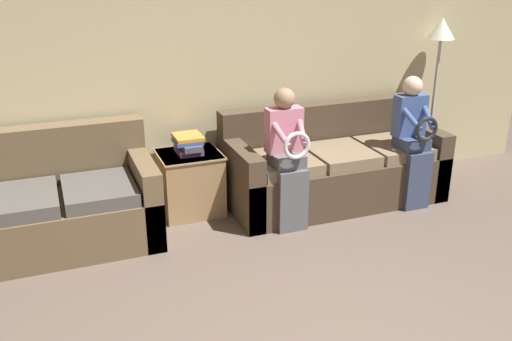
# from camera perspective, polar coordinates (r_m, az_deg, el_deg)

# --- Properties ---
(wall_back) EXTENTS (7.56, 0.06, 2.55)m
(wall_back) POSITION_cam_1_polar(r_m,az_deg,el_deg) (5.42, -5.10, 9.95)
(wall_back) COLOR #C6B789
(wall_back) RESTS_ON ground_plane
(couch_main) EXTENTS (2.10, 0.88, 0.91)m
(couch_main) POSITION_cam_1_polar(r_m,az_deg,el_deg) (5.63, 7.63, 0.30)
(couch_main) COLOR #473828
(couch_main) RESTS_ON ground_plane
(couch_side) EXTENTS (1.53, 0.92, 0.94)m
(couch_side) POSITION_cam_1_polar(r_m,az_deg,el_deg) (5.03, -18.86, -3.33)
(couch_side) COLOR brown
(couch_side) RESTS_ON ground_plane
(child_left_seated) EXTENTS (0.32, 0.38, 1.24)m
(child_left_seated) POSITION_cam_1_polar(r_m,az_deg,el_deg) (4.93, 3.18, 1.77)
(child_left_seated) COLOR #56565B
(child_left_seated) RESTS_ON ground_plane
(child_right_seated) EXTENTS (0.31, 0.38, 1.24)m
(child_right_seated) POSITION_cam_1_polar(r_m,az_deg,el_deg) (5.57, 15.46, 3.35)
(child_right_seated) COLOR #384260
(child_right_seated) RESTS_ON ground_plane
(side_shelf) EXTENTS (0.57, 0.51, 0.59)m
(side_shelf) POSITION_cam_1_polar(r_m,az_deg,el_deg) (5.34, -6.58, -1.18)
(side_shelf) COLOR #9E7A51
(side_shelf) RESTS_ON ground_plane
(book_stack) EXTENTS (0.26, 0.32, 0.17)m
(book_stack) POSITION_cam_1_polar(r_m,az_deg,el_deg) (5.22, -6.75, 2.64)
(book_stack) COLOR #7A4284
(book_stack) RESTS_ON side_shelf
(floor_lamp) EXTENTS (0.28, 0.28, 1.68)m
(floor_lamp) POSITION_cam_1_polar(r_m,az_deg,el_deg) (6.33, 17.89, 11.66)
(floor_lamp) COLOR #2D2B28
(floor_lamp) RESTS_ON ground_plane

